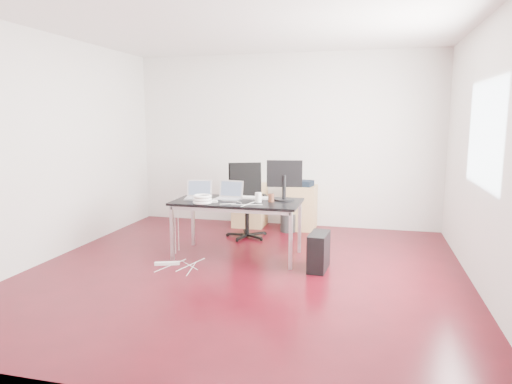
% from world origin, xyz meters
% --- Properties ---
extents(room_shell, '(5.00, 5.00, 5.00)m').
position_xyz_m(room_shell, '(0.04, 0.00, 1.40)').
color(room_shell, '#38060D').
rests_on(room_shell, ground).
extents(desk, '(1.60, 0.80, 0.73)m').
position_xyz_m(desk, '(-0.24, 0.55, 0.68)').
color(desk, black).
rests_on(desk, ground).
extents(office_chair, '(0.62, 0.64, 1.08)m').
position_xyz_m(office_chair, '(-0.40, 1.57, 0.61)').
color(office_chair, black).
rests_on(office_chair, ground).
extents(filing_cabinet_left, '(0.50, 0.50, 0.70)m').
position_xyz_m(filing_cabinet_left, '(-0.52, 2.23, 0.35)').
color(filing_cabinet_left, tan).
rests_on(filing_cabinet_left, ground).
extents(filing_cabinet_right, '(0.50, 0.50, 0.70)m').
position_xyz_m(filing_cabinet_right, '(0.31, 2.23, 0.35)').
color(filing_cabinet_right, tan).
rests_on(filing_cabinet_right, ground).
extents(pc_tower, '(0.23, 0.46, 0.44)m').
position_xyz_m(pc_tower, '(0.83, 0.27, 0.22)').
color(pc_tower, black).
rests_on(pc_tower, ground).
extents(wastebasket, '(0.31, 0.31, 0.28)m').
position_xyz_m(wastebasket, '(0.16, 1.98, 0.14)').
color(wastebasket, black).
rests_on(wastebasket, ground).
extents(power_strip, '(0.30, 0.16, 0.04)m').
position_xyz_m(power_strip, '(-0.98, -0.01, 0.02)').
color(power_strip, white).
rests_on(power_strip, ground).
extents(laptop_left, '(0.38, 0.32, 0.23)m').
position_xyz_m(laptop_left, '(-0.79, 0.59, 0.79)').
color(laptop_left, silver).
rests_on(laptop_left, desk).
extents(laptop_right, '(0.36, 0.29, 0.23)m').
position_xyz_m(laptop_right, '(-0.38, 0.63, 0.79)').
color(laptop_right, silver).
rests_on(laptop_right, desk).
extents(monitor, '(0.45, 0.26, 0.51)m').
position_xyz_m(monitor, '(0.33, 0.73, 1.01)').
color(monitor, black).
rests_on(monitor, desk).
extents(keyboard, '(0.44, 0.14, 0.02)m').
position_xyz_m(keyboard, '(-0.05, 0.75, 0.74)').
color(keyboard, white).
rests_on(keyboard, desk).
extents(cup_white, '(0.09, 0.09, 0.12)m').
position_xyz_m(cup_white, '(0.04, 0.51, 0.79)').
color(cup_white, white).
rests_on(cup_white, desk).
extents(cup_brown, '(0.10, 0.10, 0.10)m').
position_xyz_m(cup_brown, '(0.19, 0.57, 0.78)').
color(cup_brown, '#532B1C').
rests_on(cup_brown, desk).
extents(cable_coil, '(0.24, 0.24, 0.11)m').
position_xyz_m(cable_coil, '(-0.60, 0.26, 0.78)').
color(cable_coil, white).
rests_on(cable_coil, desk).
extents(power_adapter, '(0.08, 0.08, 0.03)m').
position_xyz_m(power_adapter, '(-0.48, 0.36, 0.74)').
color(power_adapter, white).
rests_on(power_adapter, desk).
extents(speaker, '(0.10, 0.09, 0.18)m').
position_xyz_m(speaker, '(-0.49, 2.20, 0.79)').
color(speaker, '#9E9E9E').
rests_on(speaker, filing_cabinet_left).
extents(navy_garment, '(0.34, 0.30, 0.09)m').
position_xyz_m(navy_garment, '(0.36, 2.20, 0.74)').
color(navy_garment, black).
rests_on(navy_garment, filing_cabinet_right).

